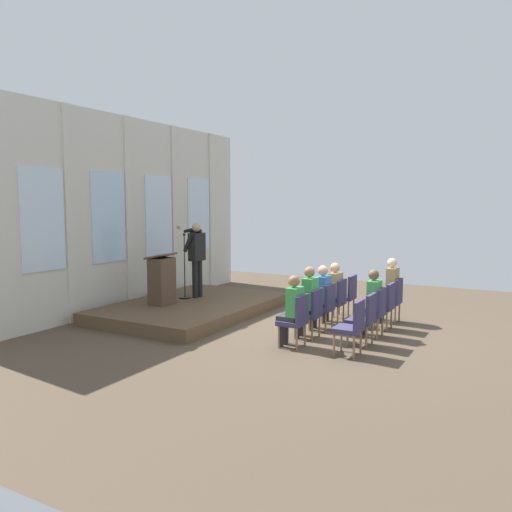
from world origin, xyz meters
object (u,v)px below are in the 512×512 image
mic_stand (185,284)px  audience_r0_c2 (321,294)px  chair_r0_c1 (311,310)px  audience_r0_c3 (333,290)px  speaker (196,254)px  chair_r1_c0 (352,324)px  audience_r1_c4 (390,287)px  audience_r0_c1 (308,299)px  audience_r1_c2 (371,299)px  audience_r0_c0 (292,307)px  chair_r1_c3 (385,303)px  lectern (162,280)px  chair_r0_c2 (325,304)px  chair_r0_c3 (337,298)px  chair_r0_c0 (296,318)px  chair_r1_c2 (375,309)px  chair_r1_c1 (365,316)px  chair_r1_c4 (393,297)px  chair_r0_c4 (347,293)px

mic_stand → audience_r0_c2: 3.58m
mic_stand → audience_r0_c2: (-0.27, -3.56, 0.12)m
chair_r0_c1 → audience_r0_c3: audience_r0_c3 is taller
speaker → mic_stand: speaker is taller
chair_r1_c0 → audience_r1_c4: audience_r1_c4 is taller
chair_r0_c1 → audience_r1_c4: bearing=-24.6°
audience_r0_c1 → audience_r1_c2: audience_r0_c1 is taller
audience_r0_c0 → chair_r1_c3: 2.34m
lectern → chair_r0_c2: (0.57, -3.65, -0.29)m
mic_stand → audience_r1_c2: (-0.27, -4.58, 0.11)m
chair_r0_c3 → lectern: bearing=108.9°
chair_r0_c1 → audience_r1_c4: audience_r1_c4 is taller
mic_stand → audience_r0_c3: bearing=-83.3°
lectern → chair_r1_c3: 4.84m
chair_r0_c0 → chair_r1_c2: 1.71m
chair_r1_c1 → chair_r1_c0: bearing=180.0°
audience_r0_c1 → audience_r1_c4: (2.05, -1.02, 0.01)m
audience_r0_c1 → chair_r0_c3: size_ratio=1.44×
chair_r1_c2 → chair_r1_c4: 1.37m
audience_r0_c0 → audience_r1_c2: bearing=-36.7°
chair_r1_c1 → chair_r1_c4: 2.05m
chair_r0_c1 → chair_r0_c4: size_ratio=1.00×
chair_r0_c2 → audience_r0_c2: size_ratio=0.72×
chair_r1_c0 → chair_r0_c1: bearing=56.1°
chair_r1_c1 → chair_r1_c2: (0.68, 0.00, 0.00)m
chair_r0_c1 → chair_r0_c2: same height
audience_r0_c1 → chair_r0_c3: (1.37, -0.08, -0.22)m
audience_r1_c2 → chair_r1_c3: size_ratio=1.37×
speaker → chair_r1_c4: 4.65m
mic_stand → audience_r0_c1: 3.69m
lectern → audience_r1_c4: lectern is taller
mic_stand → chair_r0_c3: (0.42, -3.65, -0.07)m
audience_r0_c2 → chair_r0_c1: bearing=-173.1°
chair_r0_c2 → audience_r1_c4: size_ratio=0.68×
chair_r0_c3 → chair_r1_c1: same height
audience_r0_c2 → audience_r0_c3: bearing=0.1°
chair_r1_c4 → chair_r0_c1: bearing=153.6°
lectern → chair_r0_c1: size_ratio=1.23×
mic_stand → chair_r1_c0: mic_stand is taller
chair_r0_c4 → chair_r0_c3: bearing=180.0°
chair_r0_c4 → audience_r0_c2: bearing=176.6°
audience_r0_c0 → audience_r0_c2: (1.37, -0.00, 0.01)m
chair_r1_c2 → chair_r0_c3: bearing=56.1°
audience_r0_c0 → chair_r1_c1: audience_r0_c0 is taller
audience_r0_c3 → audience_r1_c4: audience_r1_c4 is taller
chair_r0_c0 → audience_r0_c1: 0.72m
mic_stand → audience_r0_c0: bearing=-114.6°
audience_r0_c2 → audience_r1_c2: (0.00, -1.02, -0.01)m
chair_r0_c3 → chair_r1_c2: bearing=-123.9°
audience_r0_c1 → chair_r0_c4: 2.06m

